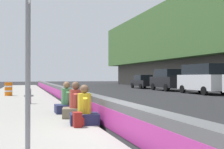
{
  "coord_description": "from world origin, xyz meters",
  "views": [
    {
      "loc": [
        -6.47,
        2.41,
        1.51
      ],
      "look_at": [
        5.6,
        -1.42,
        1.6
      ],
      "focal_mm": 44.99,
      "sensor_mm": 36.0,
      "label": 1
    }
  ],
  "objects_px": {
    "seated_person_foreground": "(84,112)",
    "seated_person_rear": "(67,103)",
    "parked_car_fourth": "(202,78)",
    "route_sign_post": "(28,36)",
    "fire_hydrant": "(29,95)",
    "parked_car_far": "(143,82)",
    "construction_barrel": "(9,89)",
    "backpack": "(78,120)",
    "seated_person_middle": "(76,106)",
    "parked_car_midline": "(167,80)"
  },
  "relations": [
    {
      "from": "seated_person_foreground",
      "to": "seated_person_rear",
      "type": "distance_m",
      "value": 2.63
    },
    {
      "from": "route_sign_post",
      "to": "seated_person_foreground",
      "type": "height_order",
      "value": "route_sign_post"
    },
    {
      "from": "route_sign_post",
      "to": "parked_car_far",
      "type": "distance_m",
      "value": 31.24
    },
    {
      "from": "seated_person_middle",
      "to": "parked_car_midline",
      "type": "relative_size",
      "value": 0.25
    },
    {
      "from": "seated_person_foreground",
      "to": "parked_car_fourth",
      "type": "relative_size",
      "value": 0.22
    },
    {
      "from": "construction_barrel",
      "to": "parked_car_far",
      "type": "xyz_separation_m",
      "value": [
        11.44,
        -15.51,
        0.24
      ]
    },
    {
      "from": "seated_person_rear",
      "to": "parked_car_far",
      "type": "xyz_separation_m",
      "value": [
        22.17,
        -12.95,
        0.35
      ]
    },
    {
      "from": "fire_hydrant",
      "to": "seated_person_rear",
      "type": "height_order",
      "value": "seated_person_rear"
    },
    {
      "from": "route_sign_post",
      "to": "seated_person_middle",
      "type": "height_order",
      "value": "route_sign_post"
    },
    {
      "from": "fire_hydrant",
      "to": "parked_car_far",
      "type": "distance_m",
      "value": 22.96
    },
    {
      "from": "seated_person_foreground",
      "to": "parked_car_far",
      "type": "relative_size",
      "value": 0.25
    },
    {
      "from": "seated_person_foreground",
      "to": "parked_car_far",
      "type": "bearing_deg",
      "value": -27.36
    },
    {
      "from": "seated_person_middle",
      "to": "construction_barrel",
      "type": "relative_size",
      "value": 1.26
    },
    {
      "from": "seated_person_middle",
      "to": "parked_car_fourth",
      "type": "distance_m",
      "value": 17.35
    },
    {
      "from": "seated_person_middle",
      "to": "parked_car_far",
      "type": "height_order",
      "value": "parked_car_far"
    },
    {
      "from": "fire_hydrant",
      "to": "seated_person_foreground",
      "type": "relative_size",
      "value": 0.78
    },
    {
      "from": "route_sign_post",
      "to": "backpack",
      "type": "distance_m",
      "value": 3.38
    },
    {
      "from": "route_sign_post",
      "to": "seated_person_foreground",
      "type": "bearing_deg",
      "value": -29.07
    },
    {
      "from": "seated_person_rear",
      "to": "parked_car_midline",
      "type": "distance_m",
      "value": 20.78
    },
    {
      "from": "fire_hydrant",
      "to": "backpack",
      "type": "height_order",
      "value": "fire_hydrant"
    },
    {
      "from": "seated_person_rear",
      "to": "parked_car_midline",
      "type": "relative_size",
      "value": 0.24
    },
    {
      "from": "fire_hydrant",
      "to": "seated_person_middle",
      "type": "bearing_deg",
      "value": -165.49
    },
    {
      "from": "fire_hydrant",
      "to": "seated_person_middle",
      "type": "xyz_separation_m",
      "value": [
        -5.43,
        -1.4,
        -0.07
      ]
    },
    {
      "from": "seated_person_foreground",
      "to": "seated_person_rear",
      "type": "height_order",
      "value": "seated_person_rear"
    },
    {
      "from": "parked_car_fourth",
      "to": "parked_car_midline",
      "type": "bearing_deg",
      "value": 0.92
    },
    {
      "from": "seated_person_foreground",
      "to": "backpack",
      "type": "bearing_deg",
      "value": 146.7
    },
    {
      "from": "backpack",
      "to": "parked_car_far",
      "type": "bearing_deg",
      "value": -27.46
    },
    {
      "from": "route_sign_post",
      "to": "fire_hydrant",
      "type": "bearing_deg",
      "value": -1.11
    },
    {
      "from": "parked_car_fourth",
      "to": "parked_car_far",
      "type": "bearing_deg",
      "value": 1.12
    },
    {
      "from": "seated_person_rear",
      "to": "backpack",
      "type": "distance_m",
      "value": 3.04
    },
    {
      "from": "seated_person_rear",
      "to": "backpack",
      "type": "relative_size",
      "value": 2.94
    },
    {
      "from": "fire_hydrant",
      "to": "parked_car_far",
      "type": "height_order",
      "value": "parked_car_far"
    },
    {
      "from": "route_sign_post",
      "to": "fire_hydrant",
      "type": "relative_size",
      "value": 4.09
    },
    {
      "from": "route_sign_post",
      "to": "fire_hydrant",
      "type": "distance_m",
      "value": 9.8
    },
    {
      "from": "fire_hydrant",
      "to": "backpack",
      "type": "relative_size",
      "value": 2.2
    },
    {
      "from": "construction_barrel",
      "to": "parked_car_far",
      "type": "height_order",
      "value": "parked_car_far"
    },
    {
      "from": "backpack",
      "to": "parked_car_fourth",
      "type": "distance_m",
      "value": 18.75
    },
    {
      "from": "construction_barrel",
      "to": "parked_car_midline",
      "type": "height_order",
      "value": "parked_car_midline"
    },
    {
      "from": "construction_barrel",
      "to": "seated_person_rear",
      "type": "bearing_deg",
      "value": -166.58
    },
    {
      "from": "seated_person_foreground",
      "to": "parked_car_fourth",
      "type": "height_order",
      "value": "parked_car_fourth"
    },
    {
      "from": "fire_hydrant",
      "to": "parked_car_midline",
      "type": "height_order",
      "value": "parked_car_midline"
    },
    {
      "from": "route_sign_post",
      "to": "parked_car_fourth",
      "type": "height_order",
      "value": "route_sign_post"
    },
    {
      "from": "fire_hydrant",
      "to": "seated_person_foreground",
      "type": "xyz_separation_m",
      "value": [
        -6.78,
        -1.41,
        -0.09
      ]
    },
    {
      "from": "seated_person_foreground",
      "to": "parked_car_fourth",
      "type": "xyz_separation_m",
      "value": [
        12.73,
        -13.07,
        0.86
      ]
    },
    {
      "from": "fire_hydrant",
      "to": "parked_car_far",
      "type": "relative_size",
      "value": 0.19
    },
    {
      "from": "backpack",
      "to": "parked_car_far",
      "type": "xyz_separation_m",
      "value": [
        25.2,
        -13.1,
        0.53
      ]
    },
    {
      "from": "seated_person_middle",
      "to": "construction_barrel",
      "type": "xyz_separation_m",
      "value": [
        12.0,
        2.67,
        0.11
      ]
    },
    {
      "from": "seated_person_foreground",
      "to": "construction_barrel",
      "type": "distance_m",
      "value": 13.62
    },
    {
      "from": "seated_person_middle",
      "to": "parked_car_far",
      "type": "distance_m",
      "value": 26.73
    },
    {
      "from": "seated_person_rear",
      "to": "parked_car_fourth",
      "type": "height_order",
      "value": "parked_car_fourth"
    }
  ]
}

